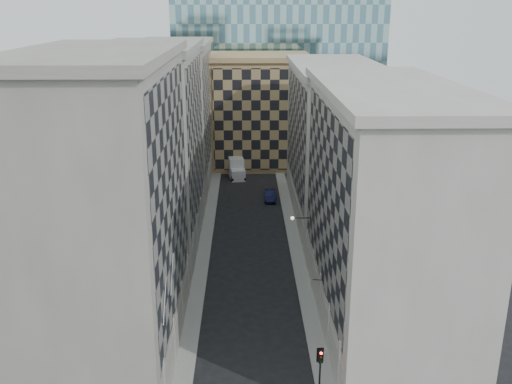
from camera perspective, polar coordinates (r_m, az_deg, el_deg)
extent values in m
cube|color=gray|center=(65.32, -5.21, -5.83)|extent=(1.50, 100.00, 0.15)
cube|color=gray|center=(65.41, 4.05, -5.76)|extent=(1.50, 100.00, 0.15)
cube|color=gray|center=(44.48, -14.69, -2.23)|extent=(10.00, 22.00, 23.00)
cube|color=gray|center=(43.09, -8.53, -0.37)|extent=(0.25, 19.36, 18.00)
cube|color=gray|center=(47.93, -7.98, -13.40)|extent=(0.45, 21.12, 3.20)
cube|color=gray|center=(41.98, -16.00, 13.12)|extent=(10.80, 22.80, 0.70)
cylinder|color=gray|center=(45.32, -8.61, -14.57)|extent=(0.90, 0.90, 4.40)
cylinder|color=gray|center=(49.99, -7.82, -11.17)|extent=(0.90, 0.90, 4.40)
cylinder|color=gray|center=(54.82, -7.19, -8.36)|extent=(0.90, 0.90, 4.40)
cube|color=gray|center=(65.27, -10.36, 4.09)|extent=(10.00, 22.00, 22.00)
cube|color=gray|center=(64.33, -6.13, 5.45)|extent=(0.25, 19.36, 17.00)
cube|color=gray|center=(67.56, -5.89, -3.61)|extent=(0.45, 21.12, 3.20)
cube|color=gray|center=(63.53, -10.96, 14.06)|extent=(10.80, 22.80, 0.70)
cylinder|color=gray|center=(59.77, -6.66, -6.01)|extent=(0.90, 0.90, 4.40)
cylinder|color=gray|center=(64.81, -6.22, -4.02)|extent=(0.90, 0.90, 4.40)
cylinder|color=gray|center=(69.91, -5.85, -2.32)|extent=(0.90, 0.90, 4.40)
cylinder|color=gray|center=(75.07, -5.53, -0.85)|extent=(0.90, 0.90, 4.40)
cube|color=gray|center=(86.67, -8.13, 7.31)|extent=(10.00, 22.00, 21.00)
cube|color=gray|center=(85.95, -4.91, 8.35)|extent=(0.25, 19.36, 16.00)
cube|color=gray|center=(88.31, -4.78, 1.69)|extent=(0.45, 21.12, 3.20)
cube|color=gray|center=(85.33, -8.46, 14.48)|extent=(10.80, 22.80, 0.70)
cylinder|color=gray|center=(80.28, -5.25, 0.43)|extent=(0.90, 0.90, 4.40)
cylinder|color=gray|center=(85.52, -5.00, 1.55)|extent=(0.90, 0.90, 4.40)
cylinder|color=gray|center=(90.80, -4.78, 2.55)|extent=(0.90, 0.90, 4.40)
cylinder|color=gray|center=(96.09, -4.59, 3.43)|extent=(0.90, 0.90, 4.40)
cube|color=#A9A59B|center=(48.89, 12.59, -2.08)|extent=(10.00, 26.00, 20.00)
cube|color=gray|center=(47.47, 6.98, -0.46)|extent=(0.25, 22.88, 15.00)
cube|color=#A9A59B|center=(51.48, 6.64, -10.96)|extent=(0.45, 24.96, 3.20)
cube|color=#A9A59B|center=(46.41, 13.47, 10.00)|extent=(10.80, 26.80, 0.70)
cylinder|color=#A9A59B|center=(42.49, 8.79, -17.05)|extent=(0.90, 0.90, 4.40)
cylinder|color=#A9A59B|center=(46.77, 7.71, -13.40)|extent=(0.90, 0.90, 4.40)
cylinder|color=#A9A59B|center=(51.22, 6.84, -10.36)|extent=(0.90, 0.90, 4.40)
cylinder|color=#A9A59B|center=(55.80, 6.12, -7.82)|extent=(0.90, 0.90, 4.40)
cylinder|color=#A9A59B|center=(60.48, 5.52, -5.67)|extent=(0.90, 0.90, 4.40)
cube|color=#A9A59B|center=(74.43, 7.83, 4.75)|extent=(10.00, 28.00, 19.00)
cube|color=gray|center=(73.50, 4.10, 5.91)|extent=(0.25, 24.64, 14.00)
cube|color=#A9A59B|center=(76.05, 4.00, -1.03)|extent=(0.45, 26.88, 3.20)
cube|color=#A9A59B|center=(72.81, 8.16, 12.31)|extent=(10.80, 28.80, 0.70)
cube|color=#A38856|center=(99.13, 0.34, 7.97)|extent=(16.00, 14.00, 18.00)
cube|color=tan|center=(92.15, 0.45, 7.19)|extent=(15.20, 0.25, 16.50)
cube|color=#A38856|center=(97.90, 0.35, 13.39)|extent=(16.80, 14.80, 0.80)
cube|color=#2F2A24|center=(112.23, -0.89, 11.74)|extent=(6.00, 6.00, 28.00)
cylinder|color=gray|center=(38.69, -9.13, -10.74)|extent=(0.10, 2.33, 2.33)
cylinder|color=gray|center=(42.20, -8.41, -8.12)|extent=(0.10, 2.33, 2.33)
cylinder|color=black|center=(57.54, 4.56, -2.60)|extent=(1.80, 0.08, 0.08)
sphere|color=#FFE5B2|center=(57.46, 3.66, -2.61)|extent=(0.36, 0.36, 0.36)
cylinder|color=black|center=(42.22, 6.38, -18.19)|extent=(0.13, 0.13, 2.90)
cube|color=black|center=(41.10, 6.48, -16.00)|extent=(0.33, 0.27, 1.00)
cube|color=black|center=(41.24, 6.43, -15.88)|extent=(0.50, 0.07, 1.13)
sphere|color=#FF0C07|center=(40.80, 6.53, -15.73)|extent=(0.18, 0.18, 0.18)
sphere|color=#331E05|center=(40.99, 6.52, -16.11)|extent=(0.18, 0.18, 0.18)
sphere|color=black|center=(41.18, 6.50, -16.50)|extent=(0.18, 0.18, 0.18)
cube|color=silver|center=(90.74, -1.82, 1.74)|extent=(2.50, 2.67, 1.80)
cube|color=silver|center=(93.03, -2.02, 2.56)|extent=(2.76, 3.87, 3.09)
cylinder|color=black|center=(90.00, -2.39, 1.29)|extent=(0.42, 0.93, 0.90)
cylinder|color=black|center=(90.23, -1.13, 1.35)|extent=(0.42, 0.93, 0.90)
cylinder|color=black|center=(94.37, -2.71, 2.09)|extent=(0.42, 0.93, 0.90)
cylinder|color=black|center=(94.59, -1.50, 2.14)|extent=(0.42, 0.93, 0.90)
imported|color=#0E1135|center=(81.39, 1.40, -0.34)|extent=(1.59, 4.40, 1.44)
cylinder|color=black|center=(49.61, 6.16, -8.73)|extent=(0.79, 0.15, 0.06)
cube|color=tan|center=(49.71, 5.33, -9.15)|extent=(0.14, 0.69, 0.69)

